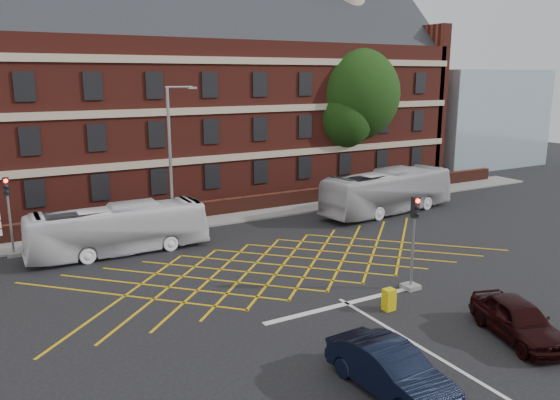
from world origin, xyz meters
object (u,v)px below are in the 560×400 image
bus_right (388,191)px  bus_left (119,229)px  traffic_light_near (413,252)px  deciduous_tree (352,101)px  car_navy (390,370)px  traffic_light_far (11,224)px  street_lamp (173,187)px  utility_cabinet (389,300)px  car_maroon (518,320)px

bus_right → bus_left: bearing=82.2°
traffic_light_near → bus_left: bearing=131.3°
traffic_light_near → bus_right: bearing=53.9°
bus_left → deciduous_tree: bearing=-66.7°
car_navy → deciduous_tree: (18.51, 27.01, 6.57)m
traffic_light_far → street_lamp: size_ratio=0.48×
car_navy → traffic_light_near: size_ratio=1.06×
bus_right → traffic_light_far: (-23.71, 2.46, 0.25)m
bus_right → utility_cabinet: 16.74m
car_navy → car_maroon: 6.41m
car_navy → traffic_light_far: 21.85m
bus_left → car_navy: 18.04m
traffic_light_far → traffic_light_near: bearing=-42.3°
deciduous_tree → traffic_light_near: deciduous_tree is taller
deciduous_tree → bus_right: bearing=-111.6°
bus_right → traffic_light_far: bearing=76.8°
traffic_light_near → car_navy: bearing=-136.8°
bus_left → utility_cabinet: 15.16m
deciduous_tree → traffic_light_far: deciduous_tree is taller
bus_left → traffic_light_far: bearing=66.2°
street_lamp → bus_left: bearing=-158.3°
bus_right → utility_cabinet: size_ratio=11.99×
car_navy → car_maroon: (6.40, 0.40, -0.01)m
utility_cabinet → deciduous_tree: bearing=56.9°
bus_right → utility_cabinet: bus_right is taller
bus_right → traffic_light_near: 14.22m
bus_right → traffic_light_near: bearing=136.6°
traffic_light_near → traffic_light_far: 20.72m
bus_left → car_maroon: 20.06m
bus_right → deciduous_tree: bearing=-28.9°
utility_cabinet → traffic_light_far: bearing=130.3°
deciduous_tree → traffic_light_near: (-12.18, -21.07, -5.55)m
bus_right → deciduous_tree: 11.83m
bus_left → traffic_light_far: traffic_light_far is taller
bus_right → street_lamp: size_ratio=1.23×
bus_left → car_navy: size_ratio=2.11×
bus_left → car_maroon: (10.31, -17.20, -0.59)m
deciduous_tree → car_maroon: bearing=-114.5°
car_maroon → bus_right: bearing=81.5°
deciduous_tree → traffic_light_far: 28.95m
bus_left → street_lamp: bearing=-67.8°
bus_left → traffic_light_near: bearing=-138.2°
bus_left → deciduous_tree: deciduous_tree is taller
car_maroon → traffic_light_far: traffic_light_far is taller
traffic_light_far → street_lamp: street_lamp is taller
traffic_light_far → street_lamp: (8.66, -0.87, 1.28)m
traffic_light_near → street_lamp: street_lamp is taller
car_maroon → street_lamp: street_lamp is taller
car_maroon → traffic_light_near: (-0.07, 5.54, 1.02)m
deciduous_tree → utility_cabinet: deciduous_tree is taller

